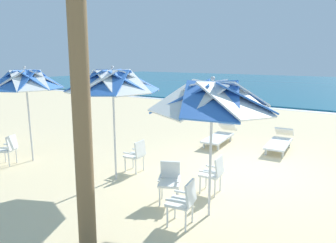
# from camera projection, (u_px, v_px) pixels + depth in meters

# --- Properties ---
(ground_plane) EXTENTS (80.00, 80.00, 0.00)m
(ground_plane) POSITION_uv_depth(u_px,v_px,m) (253.00, 170.00, 8.38)
(ground_plane) COLOR beige
(surf_foam) EXTENTS (80.00, 0.70, 0.01)m
(surf_foam) POSITION_uv_depth(u_px,v_px,m) (313.00, 111.00, 17.58)
(surf_foam) COLOR white
(surf_foam) RESTS_ON ground
(beach_umbrella_0) EXTENTS (2.37, 2.37, 2.69)m
(beach_umbrella_0) POSITION_uv_depth(u_px,v_px,m) (212.00, 97.00, 5.52)
(beach_umbrella_0) COLOR silver
(beach_umbrella_0) RESTS_ON ground
(plastic_chair_0) EXTENTS (0.49, 0.47, 0.87)m
(plastic_chair_0) POSITION_uv_depth(u_px,v_px,m) (214.00, 172.00, 6.87)
(plastic_chair_0) COLOR white
(plastic_chair_0) RESTS_ON ground
(plastic_chair_1) EXTENTS (0.59, 0.61, 0.87)m
(plastic_chair_1) POSITION_uv_depth(u_px,v_px,m) (170.00, 179.00, 6.46)
(plastic_chair_1) COLOR white
(plastic_chair_1) RESTS_ON ground
(plastic_chair_2) EXTENTS (0.52, 0.50, 0.87)m
(plastic_chair_2) POSITION_uv_depth(u_px,v_px,m) (184.00, 200.00, 5.52)
(plastic_chair_2) COLOR white
(plastic_chair_2) RESTS_ON ground
(beach_umbrella_1) EXTENTS (2.26, 2.26, 2.84)m
(beach_umbrella_1) POSITION_uv_depth(u_px,v_px,m) (113.00, 82.00, 7.25)
(beach_umbrella_1) COLOR silver
(beach_umbrella_1) RESTS_ON ground
(plastic_chair_3) EXTENTS (0.48, 0.46, 0.87)m
(plastic_chair_3) POSITION_uv_depth(u_px,v_px,m) (136.00, 154.00, 8.18)
(plastic_chair_3) COLOR white
(plastic_chair_3) RESTS_ON ground
(beach_umbrella_2) EXTENTS (2.09, 2.09, 2.79)m
(beach_umbrella_2) POSITION_uv_depth(u_px,v_px,m) (26.00, 81.00, 8.70)
(beach_umbrella_2) COLOR silver
(beach_umbrella_2) RESTS_ON ground
(plastic_chair_4) EXTENTS (0.61, 0.59, 0.87)m
(plastic_chair_4) POSITION_uv_depth(u_px,v_px,m) (8.00, 148.00, 8.72)
(plastic_chair_4) COLOR white
(plastic_chair_4) RESTS_ON ground
(sun_lounger_1) EXTENTS (0.72, 2.17, 0.62)m
(sun_lounger_1) POSITION_uv_depth(u_px,v_px,m) (280.00, 141.00, 10.24)
(sun_lounger_1) COLOR white
(sun_lounger_1) RESTS_ON ground
(sun_lounger_2) EXTENTS (0.73, 2.17, 0.62)m
(sun_lounger_2) POSITION_uv_depth(u_px,v_px,m) (220.00, 136.00, 10.97)
(sun_lounger_2) COLOR white
(sun_lounger_2) RESTS_ON ground
(palm_tree_3) EXTENTS (3.00, 2.81, 5.38)m
(palm_tree_3) POSITION_uv_depth(u_px,v_px,m) (78.00, 21.00, 4.20)
(palm_tree_3) COLOR brown
(palm_tree_3) RESTS_ON ground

